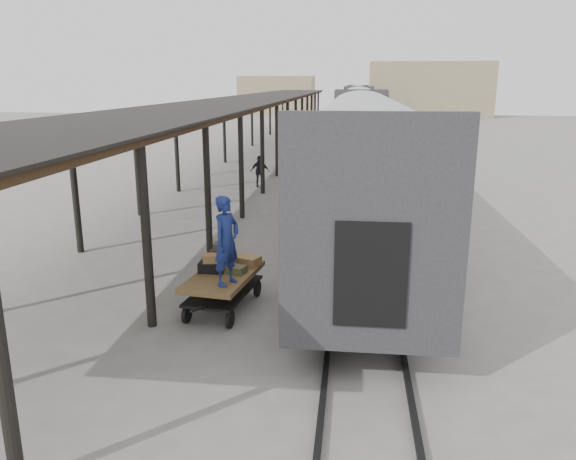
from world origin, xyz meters
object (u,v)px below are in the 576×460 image
(luggage_tug, at_px, (288,159))
(porter, at_px, (227,241))
(pedestrian, at_px, (260,171))
(baggage_cart, at_px, (224,282))

(luggage_tug, bearing_deg, porter, -92.18)
(luggage_tug, height_order, pedestrian, pedestrian)
(luggage_tug, distance_m, pedestrian, 6.21)
(baggage_cart, relative_size, pedestrian, 1.63)
(luggage_tug, bearing_deg, baggage_cart, -92.74)
(baggage_cart, height_order, porter, porter)
(baggage_cart, relative_size, luggage_tug, 1.70)
(baggage_cart, height_order, pedestrian, pedestrian)
(baggage_cart, relative_size, porter, 1.31)
(luggage_tug, height_order, porter, porter)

